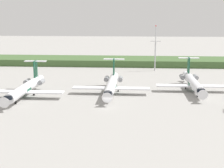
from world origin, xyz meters
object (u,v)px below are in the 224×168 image
at_px(regional_jet_third, 112,85).
at_px(regional_jet_fourth, 193,83).
at_px(antenna_mast, 155,52).
at_px(regional_jet_second, 25,88).

distance_m(regional_jet_third, regional_jet_fourth, 25.36).
relative_size(regional_jet_fourth, antenna_mast, 1.65).
xyz_separation_m(regional_jet_fourth, antenna_mast, (-9.77, 36.59, 5.35)).
height_order(regional_jet_second, regional_jet_third, same).
height_order(regional_jet_third, regional_jet_fourth, same).
bearing_deg(regional_jet_third, antenna_mast, 70.03).
height_order(regional_jet_second, antenna_mast, antenna_mast).
xyz_separation_m(regional_jet_second, antenna_mast, (39.32, 48.10, 5.35)).
bearing_deg(regional_jet_fourth, antenna_mast, 104.95).
bearing_deg(regional_jet_third, regional_jet_fourth, 11.28).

